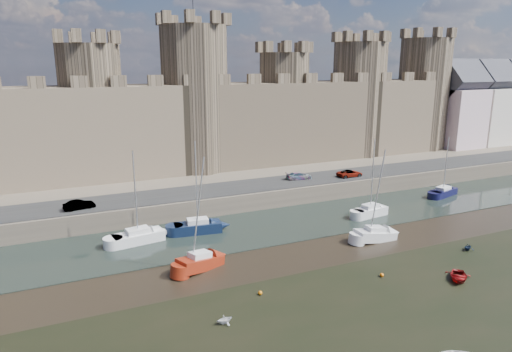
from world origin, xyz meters
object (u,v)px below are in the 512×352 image
object	(u,v)px
car_2	(299,176)
sailboat_1	(198,226)
sailboat_5	(375,234)
car_3	(350,173)
sailboat_4	(200,261)
sailboat_0	(138,236)
car_1	(79,205)
sailboat_3	(443,191)
sailboat_2	(370,211)

from	to	relation	value
car_2	sailboat_1	bearing A→B (deg)	122.76
sailboat_5	car_3	bearing A→B (deg)	64.21
sailboat_1	sailboat_4	world-z (taller)	sailboat_4
car_2	sailboat_4	bearing A→B (deg)	137.82
sailboat_4	sailboat_0	bearing A→B (deg)	93.51
sailboat_0	car_3	bearing A→B (deg)	3.99
car_2	car_3	size ratio (longest dim) A/B	0.96
car_2	car_1	bearing A→B (deg)	100.56
car_3	sailboat_4	bearing A→B (deg)	118.52
car_2	sailboat_3	bearing A→B (deg)	-107.95
car_3	sailboat_4	xyz separation A→B (m)	(-29.47, -16.77, -2.26)
sailboat_1	sailboat_0	bearing A→B (deg)	-170.40
sailboat_0	sailboat_3	bearing A→B (deg)	-8.46
sailboat_2	sailboat_4	xyz separation A→B (m)	(-25.31, -6.05, -0.01)
car_3	sailboat_0	world-z (taller)	sailboat_0
sailboat_2	sailboat_0	bearing A→B (deg)	166.10
car_2	car_3	world-z (taller)	car_2
sailboat_4	car_3	bearing A→B (deg)	7.67
car_2	sailboat_2	xyz separation A→B (m)	(3.81, -12.54, -2.26)
car_3	sailboat_1	world-z (taller)	sailboat_1
sailboat_0	car_2	bearing A→B (deg)	11.29
sailboat_3	car_1	bearing A→B (deg)	155.95
sailboat_1	sailboat_3	size ratio (longest dim) A/B	1.23
car_2	sailboat_0	distance (m)	27.63
car_2	sailboat_5	size ratio (longest dim) A/B	0.38
car_3	sailboat_2	distance (m)	11.72
sailboat_2	sailboat_5	xyz separation A→B (m)	(-4.77, -7.05, -0.06)
sailboat_1	sailboat_4	bearing A→B (deg)	-97.71
car_3	sailboat_2	bearing A→B (deg)	157.65
car_1	sailboat_5	distance (m)	35.37
car_3	sailboat_3	world-z (taller)	sailboat_3
car_2	sailboat_0	xyz separation A→B (m)	(-25.91, -9.33, -2.26)
car_2	sailboat_0	world-z (taller)	sailboat_0
sailboat_0	sailboat_5	size ratio (longest dim) A/B	0.99
car_1	sailboat_0	bearing A→B (deg)	-152.85
car_1	sailboat_4	size ratio (longest dim) A/B	0.32
car_1	sailboat_1	size ratio (longest dim) A/B	0.33
sailboat_0	car_1	bearing A→B (deg)	118.94
sailboat_1	sailboat_5	xyz separation A→B (m)	(17.90, -10.47, -0.10)
car_1	sailboat_2	distance (m)	36.97
car_3	sailboat_3	xyz separation A→B (m)	(12.02, -7.48, -2.36)
sailboat_1	sailboat_2	size ratio (longest dim) A/B	1.08
sailboat_1	car_2	bearing A→B (deg)	33.61
car_2	sailboat_5	distance (m)	19.74
car_3	sailboat_3	bearing A→B (deg)	-123.01
car_1	car_2	size ratio (longest dim) A/B	0.91
sailboat_2	car_2	bearing A→B (deg)	99.16
car_1	sailboat_0	size ratio (longest dim) A/B	0.34
car_3	sailboat_5	distance (m)	20.02
sailboat_3	sailboat_5	size ratio (longest dim) A/B	0.85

